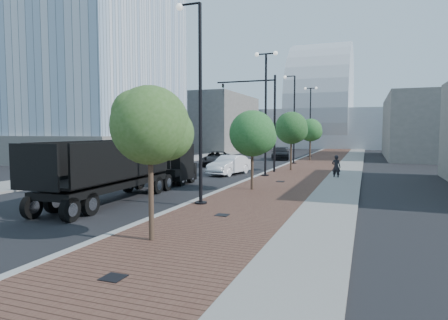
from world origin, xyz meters
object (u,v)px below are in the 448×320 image
(white_sedan, at_px, (229,165))
(pedestrian, at_px, (336,167))
(dark_car_mid, at_px, (217,158))
(dump_truck, at_px, (147,170))

(white_sedan, bearing_deg, pedestrian, 10.02)
(dark_car_mid, bearing_deg, white_sedan, -75.95)
(white_sedan, distance_m, dark_car_mid, 7.92)
(dump_truck, distance_m, white_sedan, 10.14)
(dump_truck, xyz_separation_m, dark_car_mid, (-2.35, 16.98, -0.52))
(dark_car_mid, relative_size, pedestrian, 3.07)
(dump_truck, relative_size, pedestrian, 7.72)
(dump_truck, distance_m, pedestrian, 13.90)
(dark_car_mid, xyz_separation_m, pedestrian, (12.01, -6.99, 0.13))
(white_sedan, relative_size, dark_car_mid, 0.87)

